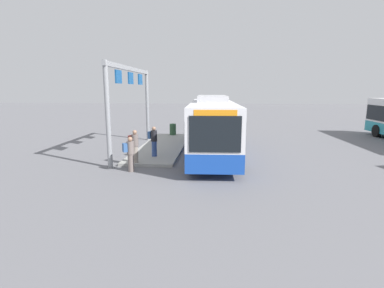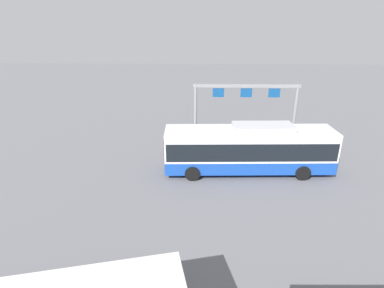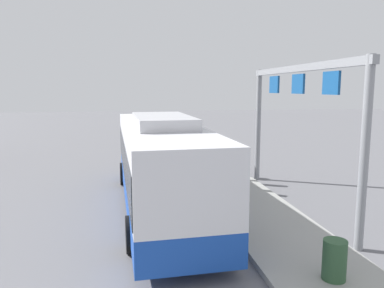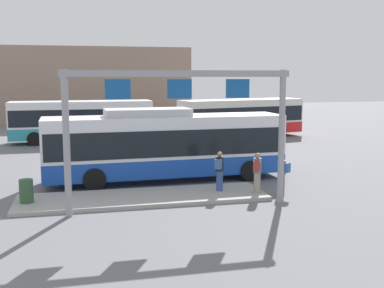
% 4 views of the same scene
% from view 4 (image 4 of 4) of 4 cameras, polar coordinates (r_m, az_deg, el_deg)
% --- Properties ---
extents(ground_plane, '(120.00, 120.00, 0.00)m').
position_cam_4_polar(ground_plane, '(22.68, -3.19, -4.41)').
color(ground_plane, slate).
extents(platform_curb, '(10.00, 2.80, 0.16)m').
position_cam_4_polar(platform_curb, '(19.29, -5.92, -6.47)').
color(platform_curb, '#9E9E99').
rests_on(platform_curb, ground).
extents(bus_main, '(11.39, 3.01, 3.46)m').
position_cam_4_polar(bus_main, '(22.35, -3.25, 0.12)').
color(bus_main, '#1947AD').
rests_on(bus_main, ground).
extents(bus_background_left, '(10.47, 2.88, 3.10)m').
position_cam_4_polar(bus_background_left, '(36.48, -13.19, 3.01)').
color(bus_background_left, teal).
rests_on(bus_background_left, ground).
extents(bus_background_right, '(10.68, 4.84, 3.10)m').
position_cam_4_polar(bus_background_right, '(38.24, 6.02, 3.42)').
color(bus_background_right, red).
rests_on(bus_background_right, ground).
extents(person_boarding, '(0.54, 0.61, 1.67)m').
position_cam_4_polar(person_boarding, '(20.18, 10.88, -3.55)').
color(person_boarding, slate).
rests_on(person_boarding, ground).
extents(person_waiting_near, '(0.51, 0.60, 1.67)m').
position_cam_4_polar(person_waiting_near, '(19.63, 7.90, -3.34)').
color(person_waiting_near, gray).
rests_on(person_waiting_near, platform_curb).
extents(person_waiting_mid, '(0.52, 0.61, 1.67)m').
position_cam_4_polar(person_waiting_mid, '(19.79, 3.34, -3.18)').
color(person_waiting_mid, '#334C8C').
rests_on(person_waiting_mid, platform_curb).
extents(platform_sign_gantry, '(8.47, 0.24, 5.20)m').
position_cam_4_polar(platform_sign_gantry, '(17.21, -1.52, 4.06)').
color(platform_sign_gantry, gray).
rests_on(platform_sign_gantry, ground).
extents(station_building, '(20.42, 8.00, 8.01)m').
position_cam_4_polar(station_building, '(54.18, -11.72, 7.06)').
color(station_building, gray).
rests_on(station_building, ground).
extents(trash_bin, '(0.52, 0.52, 0.90)m').
position_cam_4_polar(trash_bin, '(19.13, -19.43, -5.39)').
color(trash_bin, '#2D5133').
rests_on(trash_bin, platform_curb).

